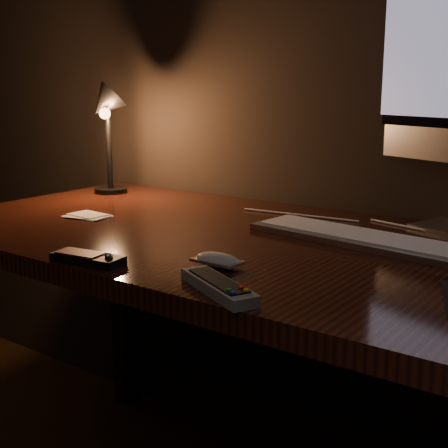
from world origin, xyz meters
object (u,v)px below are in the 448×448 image
Objects in this scene: mouse at (218,262)px; media_remote at (88,258)px; desk at (280,290)px; desk_lamp at (106,119)px; keyboard at (360,238)px; tv_remote at (218,286)px.

media_remote is (-0.20, -0.12, 0.00)m from mouse.
mouse is (0.04, -0.28, 0.14)m from desk.
media_remote is 0.44× the size of desk_lamp.
keyboard is 0.43m from tv_remote.
media_remote is (-0.33, -0.43, 0.00)m from keyboard.
keyboard is 5.28× the size of mouse.
keyboard is (0.17, 0.03, 0.14)m from desk.
mouse is at bearing -106.28° from keyboard.
tv_remote is 0.56× the size of desk_lamp.
media_remote is at bearing -120.83° from keyboard.
tv_remote is (0.29, 0.01, 0.00)m from media_remote.
tv_remote is at bearing -24.70° from desk_lamp.
keyboard and mouse have the same top height.
desk_lamp is at bearing 172.61° from tv_remote.
mouse is at bearing 22.61° from media_remote.
mouse is at bearing -82.14° from desk.
desk is 0.44m from tv_remote.
tv_remote is (0.09, -0.11, 0.00)m from mouse.
keyboard reaches higher than desk.
desk is at bearing 133.37° from tv_remote.
desk is 0.22m from keyboard.
mouse is 0.14m from tv_remote.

